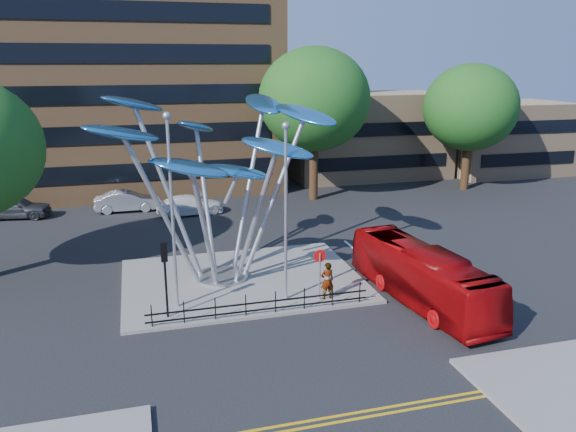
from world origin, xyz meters
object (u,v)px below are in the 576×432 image
object	(u,v)px
traffic_light_island	(165,264)
red_bus	(421,275)
no_entry_sign_island	(320,266)
parked_car_right	(190,205)
tree_far	(471,108)
street_lamp_left	(171,196)
tree_right	(314,99)
parked_car_left	(15,207)
leaf_sculpture	(215,148)
parked_car_mid	(127,201)
pedestrian	(327,281)
street_lamp_right	(286,197)

from	to	relation	value
traffic_light_island	red_bus	xyz separation A→B (m)	(11.60, -1.20, -1.28)
no_entry_sign_island	parked_car_right	xyz separation A→B (m)	(-4.23, 17.44, -1.11)
tree_far	street_lamp_left	xyz separation A→B (m)	(-26.50, -18.50, -1.75)
traffic_light_island	no_entry_sign_island	xyz separation A→B (m)	(7.00, 0.02, -0.80)
tree_right	parked_car_left	distance (m)	23.62
leaf_sculpture	no_entry_sign_island	bearing A→B (deg)	-45.67
leaf_sculpture	parked_car_mid	size ratio (longest dim) A/B	2.72
pedestrian	no_entry_sign_island	bearing A→B (deg)	-6.00
tree_far	no_entry_sign_island	size ratio (longest dim) A/B	4.41
tree_right	tree_far	distance (m)	14.03
tree_right	no_entry_sign_island	distance (m)	21.31
street_lamp_right	parked_car_mid	bearing A→B (deg)	110.73
tree_far	street_lamp_right	size ratio (longest dim) A/B	1.30
red_bus	parked_car_left	bearing A→B (deg)	129.21
street_lamp_left	parked_car_left	xyz separation A→B (m)	(-9.99, 18.71, -4.53)
pedestrian	street_lamp_left	bearing A→B (deg)	-11.78
red_bus	parked_car_left	xyz separation A→B (m)	(-21.09, 20.90, -0.51)
traffic_light_island	parked_car_left	bearing A→B (deg)	115.72
traffic_light_island	parked_car_mid	xyz separation A→B (m)	(-1.73, 19.59, -1.84)
leaf_sculpture	parked_car_right	bearing A→B (deg)	90.68
parked_car_left	red_bus	bearing A→B (deg)	-126.38
tree_right	pedestrian	size ratio (longest dim) A/B	6.71
tree_right	parked_car_mid	bearing A→B (deg)	179.63
street_lamp_right	pedestrian	distance (m)	4.48
tree_right	parked_car_left	world-z (taller)	tree_right
tree_far	traffic_light_island	bearing A→B (deg)	-144.16
street_lamp_left	pedestrian	xyz separation A→B (m)	(6.87, -1.00, -4.30)
street_lamp_left	street_lamp_right	bearing A→B (deg)	-5.71
street_lamp_left	no_entry_sign_island	xyz separation A→B (m)	(6.50, -0.98, -3.54)
no_entry_sign_island	parked_car_left	world-z (taller)	no_entry_sign_island
street_lamp_left	parked_car_left	world-z (taller)	street_lamp_left
tree_far	pedestrian	world-z (taller)	tree_far
leaf_sculpture	red_bus	distance (m)	11.61
red_bus	parked_car_mid	bearing A→B (deg)	116.60
parked_car_left	no_entry_sign_island	bearing A→B (deg)	-131.69
no_entry_sign_island	red_bus	xyz separation A→B (m)	(4.60, -1.21, -0.48)
parked_car_left	leaf_sculpture	bearing A→B (deg)	-132.97
no_entry_sign_island	street_lamp_left	bearing A→B (deg)	171.39
traffic_light_island	pedestrian	xyz separation A→B (m)	(7.37, 0.00, -1.56)
no_entry_sign_island	parked_car_mid	distance (m)	21.46
parked_car_right	leaf_sculpture	bearing A→B (deg)	174.62
no_entry_sign_island	tree_right	bearing A→B (deg)	72.88
pedestrian	parked_car_mid	size ratio (longest dim) A/B	0.39
tree_right	parked_car_right	size ratio (longest dim) A/B	2.47
tree_right	red_bus	world-z (taller)	tree_right
tree_right	parked_car_right	xyz separation A→B (m)	(-10.23, -2.04, -7.33)
street_lamp_right	red_bus	size ratio (longest dim) A/B	0.87
leaf_sculpture	parked_car_right	distance (m)	14.64
traffic_light_island	no_entry_sign_island	bearing A→B (deg)	0.13
tree_right	traffic_light_island	size ratio (longest dim) A/B	3.54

